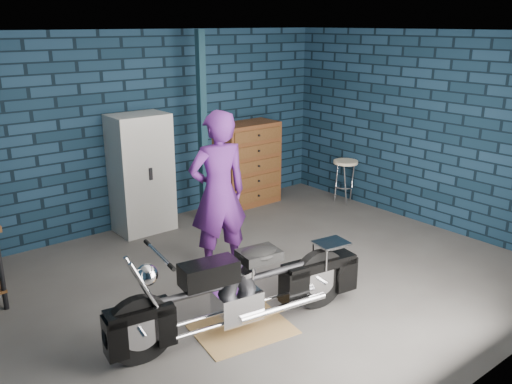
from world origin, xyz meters
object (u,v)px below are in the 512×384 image
at_px(locker, 141,174).
at_px(tool_chest, 248,164).
at_px(motorcycle, 242,283).
at_px(shop_stool, 345,182).
at_px(person, 218,193).

height_order(locker, tool_chest, locker).
height_order(motorcycle, shop_stool, motorcycle).
relative_size(motorcycle, locker, 1.36).
xyz_separation_m(person, tool_chest, (1.78, 1.73, -0.29)).
distance_m(person, shop_stool, 3.15).
relative_size(person, shop_stool, 2.71).
relative_size(motorcycle, shop_stool, 3.16).
bearing_deg(locker, motorcycle, -100.06).
bearing_deg(motorcycle, shop_stool, 37.47).
height_order(locker, shop_stool, locker).
xyz_separation_m(motorcycle, tool_chest, (2.36, 2.92, 0.16)).
height_order(tool_chest, shop_stool, tool_chest).
bearing_deg(shop_stool, tool_chest, 141.76).
relative_size(tool_chest, shop_stool, 1.87).
xyz_separation_m(person, locker, (-0.06, 1.73, -0.13)).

